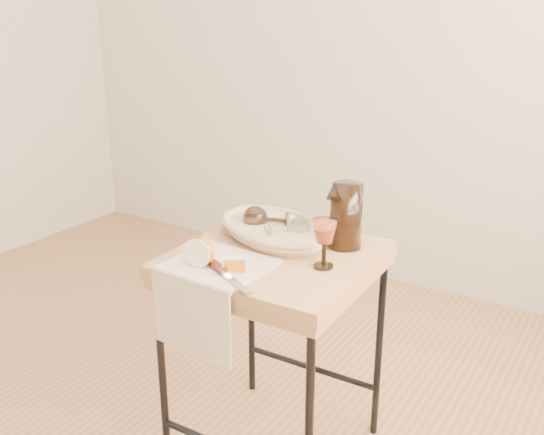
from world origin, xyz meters
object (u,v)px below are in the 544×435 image
Objects in this scene: bread_basket at (275,231)px; tea_towel at (219,265)px; pitcher at (346,216)px; apple_half at (201,251)px; side_table at (275,357)px; wine_goblet at (324,244)px; goblet_lying_b at (286,230)px; goblet_lying_a at (269,219)px; table_knife at (228,275)px.

tea_towel is at bearing -76.33° from bread_basket.
pitcher is (0.24, 0.33, 0.10)m from tea_towel.
bread_basket is at bearing 87.85° from tea_towel.
apple_half reaches higher than bread_basket.
pitcher reaches higher than side_table.
pitcher is (0.22, 0.06, 0.08)m from bread_basket.
tea_towel is 0.07m from apple_half.
wine_goblet is (0.24, -0.12, 0.05)m from bread_basket.
side_table is at bearing -135.12° from goblet_lying_b.
side_table is at bearing -38.62° from bread_basket.
wine_goblet is at bearing -80.22° from goblet_lying_b.
goblet_lying_b reaches higher than bread_basket.
goblet_lying_a is 0.60× the size of table_knife.
tea_towel is 2.09× the size of goblet_lying_a.
bread_basket is at bearing 132.51° from goblet_lying_a.
wine_goblet is 0.66× the size of table_knife.
apple_half is at bearing -168.41° from table_knife.
table_knife reaches higher than side_table.
tea_towel is 0.10m from table_knife.
goblet_lying_a is 0.30m from wine_goblet.
side_table is at bearing -157.60° from pitcher.
wine_goblet is 0.29m from table_knife.
goblet_lying_a reaches higher than tea_towel.
tea_towel is at bearing -117.47° from side_table.
goblet_lying_b is 0.19m from pitcher.
table_knife is at bearing -91.79° from side_table.
bread_basket is (-0.07, 0.10, 0.39)m from side_table.
wine_goblet is at bearing 24.65° from apple_half.
bread_basket is 4.11× the size of apple_half.
bread_basket is (0.02, 0.27, 0.02)m from tea_towel.
apple_half is at bearing -140.36° from tea_towel.
goblet_lying_b is 0.79× the size of wine_goblet.
goblet_lying_a reaches higher than goblet_lying_b.
apple_half is (-0.03, -0.32, -0.01)m from goblet_lying_a.
goblet_lying_a is (-0.01, 0.28, 0.05)m from tea_towel.
goblet_lying_a is 0.55× the size of pitcher.
pitcher is 2.67× the size of apple_half.
table_knife is at bearing -136.14° from pitcher.
tea_towel is 3.09× the size of apple_half.
bread_basket is 0.05m from goblet_lying_a.
apple_half is (-0.06, -0.30, 0.02)m from bread_basket.
wine_goblet is 1.61× the size of apple_half.
wine_goblet is 0.35m from apple_half.
wine_goblet is (0.02, -0.18, -0.03)m from pitcher.
goblet_lying_b is at bearing 97.85° from side_table.
goblet_lying_a is at bearing 153.91° from wine_goblet.
side_table is 0.41m from bread_basket.
bread_basket is at bearing 170.96° from pitcher.
pitcher is at bearing 32.86° from bread_basket.
apple_half reaches higher than table_knife.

